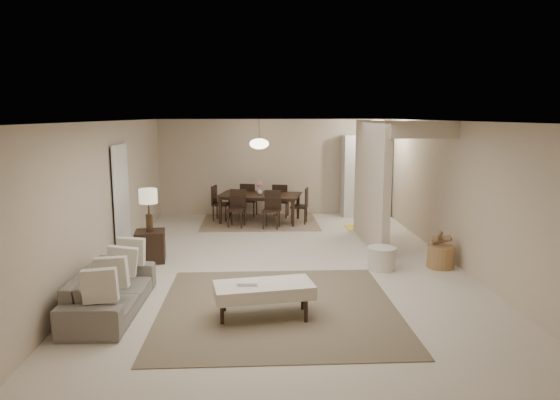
{
  "coord_description": "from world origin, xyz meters",
  "views": [
    {
      "loc": [
        -0.52,
        -8.51,
        2.6
      ],
      "look_at": [
        -0.06,
        0.56,
        1.05
      ],
      "focal_mm": 32.0,
      "sensor_mm": 36.0,
      "label": 1
    }
  ],
  "objects": [
    {
      "name": "left_wall",
      "position": [
        -3.0,
        0.0,
        1.25
      ],
      "size": [
        0.0,
        9.0,
        9.0
      ],
      "primitive_type": "plane",
      "rotation": [
        1.57,
        0.0,
        1.57
      ],
      "color": "#C1AC92",
      "rests_on": "floor"
    },
    {
      "name": "round_pouf",
      "position": [
        1.63,
        -0.41,
        0.19
      ],
      "size": [
        0.49,
        0.49,
        0.38
      ],
      "primitive_type": "cylinder",
      "color": "silver",
      "rests_on": "floor"
    },
    {
      "name": "yellow_mat",
      "position": [
        2.07,
        2.75,
        0.01
      ],
      "size": [
        0.94,
        0.58,
        0.01
      ],
      "primitive_type": "cube",
      "rotation": [
        0.0,
        0.0,
        0.01
      ],
      "color": "yellow",
      "rests_on": "floor"
    },
    {
      "name": "dining_table",
      "position": [
        -0.4,
        3.51,
        0.35
      ],
      "size": [
        2.16,
        1.5,
        0.69
      ],
      "primitive_type": "imported",
      "rotation": [
        0.0,
        0.0,
        -0.22
      ],
      "color": "black",
      "rests_on": "dining_rug"
    },
    {
      "name": "ceiling",
      "position": [
        0.0,
        0.0,
        2.5
      ],
      "size": [
        9.0,
        9.0,
        0.0
      ],
      "primitive_type": "plane",
      "rotation": [
        3.14,
        0.0,
        0.0
      ],
      "color": "white",
      "rests_on": "back_wall"
    },
    {
      "name": "wicker_basket",
      "position": [
        2.67,
        -0.37,
        0.19
      ],
      "size": [
        0.49,
        0.49,
        0.39
      ],
      "primitive_type": "cylinder",
      "rotation": [
        0.0,
        0.0,
        0.06
      ],
      "color": "#97643C",
      "rests_on": "floor"
    },
    {
      "name": "doorway",
      "position": [
        -2.97,
        0.6,
        1.02
      ],
      "size": [
        0.04,
        0.9,
        2.04
      ],
      "primitive_type": "cube",
      "color": "black",
      "rests_on": "floor"
    },
    {
      "name": "sofa",
      "position": [
        -2.45,
        -2.06,
        0.29
      ],
      "size": [
        1.99,
        0.81,
        0.58
      ],
      "primitive_type": "imported",
      "rotation": [
        0.0,
        0.0,
        1.55
      ],
      "color": "slate",
      "rests_on": "floor"
    },
    {
      "name": "table_lamp",
      "position": [
        -2.4,
        0.26,
        1.12
      ],
      "size": [
        0.32,
        0.32,
        0.76
      ],
      "color": "#402D1B",
      "rests_on": "side_table"
    },
    {
      "name": "dining_rug",
      "position": [
        -0.4,
        3.51,
        0.01
      ],
      "size": [
        2.8,
        2.1,
        0.01
      ],
      "primitive_type": "cube",
      "color": "#876E54",
      "rests_on": "floor"
    },
    {
      "name": "back_wall",
      "position": [
        0.0,
        4.5,
        1.25
      ],
      "size": [
        6.0,
        0.0,
        6.0
      ],
      "primitive_type": "plane",
      "rotation": [
        1.57,
        0.0,
        0.0
      ],
      "color": "#C1AC92",
      "rests_on": "floor"
    },
    {
      "name": "side_table",
      "position": [
        -2.4,
        0.26,
        0.28
      ],
      "size": [
        0.57,
        0.57,
        0.56
      ],
      "primitive_type": "cube",
      "rotation": [
        0.0,
        0.0,
        0.13
      ],
      "color": "black",
      "rests_on": "floor"
    },
    {
      "name": "dining_chairs",
      "position": [
        -0.4,
        3.51,
        0.44
      ],
      "size": [
        2.37,
        1.92,
        0.88
      ],
      "color": "black",
      "rests_on": "dining_rug"
    },
    {
      "name": "right_wall",
      "position": [
        3.0,
        0.0,
        1.25
      ],
      "size": [
        0.0,
        9.0,
        9.0
      ],
      "primitive_type": "plane",
      "rotation": [
        1.57,
        0.0,
        -1.57
      ],
      "color": "#C1AC92",
      "rests_on": "floor"
    },
    {
      "name": "pantry_cabinet",
      "position": [
        2.35,
        4.15,
        1.05
      ],
      "size": [
        1.2,
        0.55,
        2.1
      ],
      "primitive_type": "cube",
      "color": "silver",
      "rests_on": "floor"
    },
    {
      "name": "pendant_light",
      "position": [
        -0.4,
        3.51,
        1.92
      ],
      "size": [
        0.46,
        0.46,
        0.71
      ],
      "color": "#402D1B",
      "rests_on": "ceiling"
    },
    {
      "name": "partition",
      "position": [
        1.8,
        1.25,
        1.25
      ],
      "size": [
        0.15,
        2.5,
        2.5
      ],
      "primitive_type": "cube",
      "color": "#C1AC92",
      "rests_on": "floor"
    },
    {
      "name": "flush_light",
      "position": [
        2.3,
        3.2,
        2.46
      ],
      "size": [
        0.44,
        0.44,
        0.05
      ],
      "primitive_type": "cylinder",
      "color": "white",
      "rests_on": "ceiling"
    },
    {
      "name": "ottoman_bench",
      "position": [
        -0.41,
        -2.36,
        0.36
      ],
      "size": [
        1.34,
        0.78,
        0.45
      ],
      "rotation": [
        0.0,
        0.0,
        0.16
      ],
      "color": "silver",
      "rests_on": "living_rug"
    },
    {
      "name": "living_rug",
      "position": [
        -0.21,
        -2.06,
        0.01
      ],
      "size": [
        3.2,
        3.2,
        0.01
      ],
      "primitive_type": "cube",
      "color": "brown",
      "rests_on": "floor"
    },
    {
      "name": "floor",
      "position": [
        0.0,
        0.0,
        0.0
      ],
      "size": [
        9.0,
        9.0,
        0.0
      ],
      "primitive_type": "plane",
      "color": "beige",
      "rests_on": "ground"
    },
    {
      "name": "vase",
      "position": [
        -0.4,
        3.51,
        0.76
      ],
      "size": [
        0.16,
        0.16,
        0.14
      ],
      "primitive_type": "imported",
      "rotation": [
        0.0,
        0.0,
        0.24
      ],
      "color": "silver",
      "rests_on": "dining_table"
    }
  ]
}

